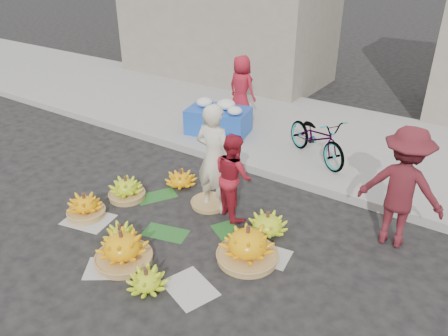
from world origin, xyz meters
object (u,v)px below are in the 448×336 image
Objects in this scene: bicycle at (317,137)px; banana_bunch_0 at (85,206)px; banana_bunch_4 at (248,245)px; flower_table at (219,119)px; vendor_cream at (214,159)px.

banana_bunch_0 is at bearing 179.97° from bicycle.
banana_bunch_4 is 4.09m from flower_table.
banana_bunch_4 is 3.15m from bicycle.
bicycle is (0.69, 2.31, -0.31)m from vendor_cream.
vendor_cream is 2.43m from bicycle.
vendor_cream reaches higher than banana_bunch_0.
vendor_cream is at bearing -165.36° from bicycle.
banana_bunch_0 is 2.65m from banana_bunch_4.
banana_bunch_0 is at bearing 41.73° from vendor_cream.
banana_bunch_0 is 0.41× the size of flower_table.
banana_bunch_4 is 0.61× the size of flower_table.
banana_bunch_0 is 4.25m from bicycle.
vendor_cream reaches higher than flower_table.
flower_table is (-2.63, 3.13, 0.19)m from banana_bunch_4.
banana_bunch_4 is 0.53× the size of bicycle.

